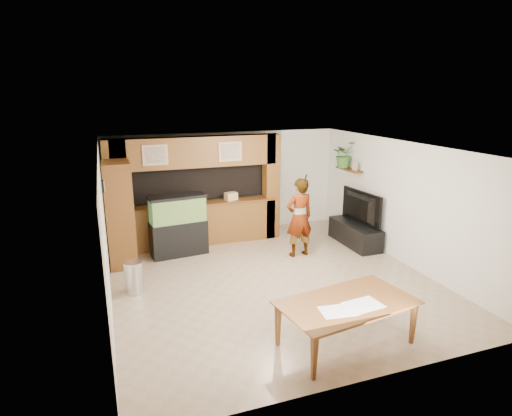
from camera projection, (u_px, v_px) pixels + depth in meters
name	position (u px, v px, depth m)	size (l,w,h in m)	color
floor	(271.00, 279.00, 8.45)	(6.50, 6.50, 0.00)	tan
ceiling	(273.00, 148.00, 7.76)	(6.50, 6.50, 0.00)	white
wall_back	(225.00, 183.00, 11.05)	(6.00, 6.00, 0.00)	silver
wall_left	(105.00, 234.00, 7.13)	(6.50, 6.50, 0.00)	silver
wall_right	(403.00, 203.00, 9.08)	(6.50, 6.50, 0.00)	silver
partition	(194.00, 190.00, 10.19)	(4.20, 0.99, 2.60)	brown
wall_clock	(103.00, 186.00, 7.89)	(0.05, 0.25, 0.25)	black
wall_shelf	(349.00, 169.00, 10.69)	(0.25, 0.90, 0.04)	brown
pantry_cabinet	(120.00, 214.00, 8.96)	(0.55, 0.91, 2.22)	brown
trash_can	(134.00, 277.00, 7.81)	(0.33, 0.33, 0.61)	#B2B2B7
aquarium	(178.00, 226.00, 9.56)	(1.25, 0.47, 1.38)	black
tv_stand	(355.00, 234.00, 10.33)	(0.57, 1.56, 0.52)	black
television	(357.00, 208.00, 10.15)	(1.37, 0.18, 0.79)	black
photo_frame	(355.00, 166.00, 10.42)	(0.03, 0.15, 0.20)	tan
potted_plant	(344.00, 154.00, 10.79)	(0.60, 0.52, 0.66)	#396E2C
person	(299.00, 218.00, 9.46)	(0.65, 0.43, 1.78)	tan
microphone	(306.00, 178.00, 9.09)	(0.03, 0.03, 0.15)	black
dining_table	(347.00, 324.00, 6.17)	(1.95, 1.09, 0.69)	brown
newspaper_a	(338.00, 311.00, 5.84)	(0.48, 0.35, 0.01)	silver
newspaper_b	(363.00, 305.00, 6.01)	(0.52, 0.38, 0.01)	silver
counter_box	(231.00, 196.00, 10.34)	(0.28, 0.19, 0.19)	tan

